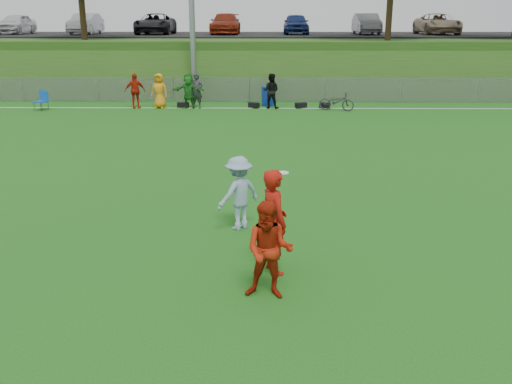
{
  "coord_description": "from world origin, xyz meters",
  "views": [
    {
      "loc": [
        0.79,
        -10.15,
        4.39
      ],
      "look_at": [
        0.64,
        0.5,
        1.08
      ],
      "focal_mm": 40.0,
      "sensor_mm": 36.0,
      "label": 1
    }
  ],
  "objects_px": {
    "player_red_left": "(274,222)",
    "frisbee": "(283,173)",
    "player_blue": "(239,193)",
    "bicycle": "(337,101)",
    "recycling_bin": "(268,96)",
    "player_red_center": "(269,250)"
  },
  "relations": [
    {
      "from": "player_red_center",
      "to": "bicycle",
      "type": "bearing_deg",
      "value": 89.17
    },
    {
      "from": "player_red_center",
      "to": "frisbee",
      "type": "relative_size",
      "value": 6.43
    },
    {
      "from": "player_blue",
      "to": "bicycle",
      "type": "relative_size",
      "value": 0.94
    },
    {
      "from": "recycling_bin",
      "to": "player_blue",
      "type": "bearing_deg",
      "value": -92.34
    },
    {
      "from": "recycling_bin",
      "to": "frisbee",
      "type": "bearing_deg",
      "value": -89.24
    },
    {
      "from": "player_blue",
      "to": "player_red_left",
      "type": "bearing_deg",
      "value": 68.47
    },
    {
      "from": "player_red_center",
      "to": "recycling_bin",
      "type": "relative_size",
      "value": 1.67
    },
    {
      "from": "frisbee",
      "to": "recycling_bin",
      "type": "bearing_deg",
      "value": 90.76
    },
    {
      "from": "recycling_bin",
      "to": "player_red_center",
      "type": "bearing_deg",
      "value": -90.26
    },
    {
      "from": "recycling_bin",
      "to": "bicycle",
      "type": "bearing_deg",
      "value": -25.66
    },
    {
      "from": "player_blue",
      "to": "frisbee",
      "type": "height_order",
      "value": "player_blue"
    },
    {
      "from": "player_red_center",
      "to": "recycling_bin",
      "type": "distance_m",
      "value": 20.67
    },
    {
      "from": "player_red_center",
      "to": "player_blue",
      "type": "xyz_separation_m",
      "value": [
        -0.62,
        3.11,
        -0.02
      ]
    },
    {
      "from": "player_red_left",
      "to": "frisbee",
      "type": "bearing_deg",
      "value": -27.94
    },
    {
      "from": "player_red_left",
      "to": "player_red_center",
      "type": "height_order",
      "value": "player_red_left"
    },
    {
      "from": "player_red_center",
      "to": "bicycle",
      "type": "distance_m",
      "value": 19.39
    },
    {
      "from": "player_red_center",
      "to": "player_blue",
      "type": "bearing_deg",
      "value": 110.52
    },
    {
      "from": "player_blue",
      "to": "frisbee",
      "type": "distance_m",
      "value": 1.09
    },
    {
      "from": "player_blue",
      "to": "bicycle",
      "type": "xyz_separation_m",
      "value": [
        4.01,
        15.98,
        -0.35
      ]
    },
    {
      "from": "frisbee",
      "to": "bicycle",
      "type": "xyz_separation_m",
      "value": [
        3.06,
        15.56,
        -0.69
      ]
    },
    {
      "from": "player_blue",
      "to": "recycling_bin",
      "type": "height_order",
      "value": "player_blue"
    },
    {
      "from": "frisbee",
      "to": "player_red_left",
      "type": "bearing_deg",
      "value": -95.14
    }
  ]
}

